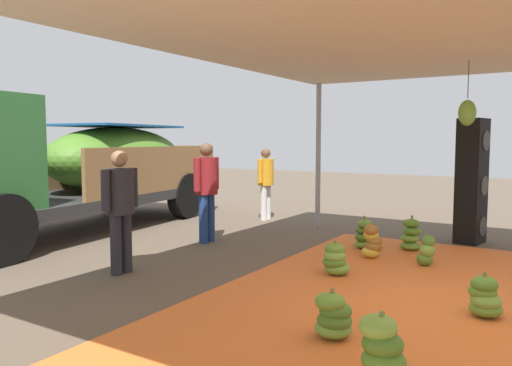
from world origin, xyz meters
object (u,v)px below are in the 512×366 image
(banana_bunch_6, at_px, (333,317))
(worker_1, at_px, (207,185))
(cargo_truck_main, at_px, (65,166))
(speaker_stack, at_px, (472,181))
(banana_bunch_0, at_px, (411,236))
(worker_0, at_px, (120,202))
(worker_2, at_px, (266,178))
(banana_bunch_1, at_px, (363,235))
(banana_bunch_3, at_px, (485,297))
(banana_bunch_2, at_px, (427,251))
(banana_bunch_10, at_px, (335,260))
(banana_bunch_5, at_px, (372,242))
(banana_bunch_7, at_px, (382,355))

(banana_bunch_6, xyz_separation_m, worker_1, (2.70, 3.46, 0.79))
(cargo_truck_main, bearing_deg, speaker_stack, -65.06)
(banana_bunch_0, bearing_deg, worker_1, 111.01)
(worker_0, height_order, worker_2, worker_0)
(cargo_truck_main, xyz_separation_m, worker_2, (3.33, -2.32, -0.35))
(banana_bunch_1, distance_m, banana_bunch_3, 3.14)
(banana_bunch_2, relative_size, worker_0, 0.28)
(banana_bunch_6, height_order, banana_bunch_10, banana_bunch_10)
(banana_bunch_5, bearing_deg, banana_bunch_1, 30.89)
(banana_bunch_10, bearing_deg, worker_0, 119.77)
(worker_2, bearing_deg, banana_bunch_1, -121.05)
(banana_bunch_5, relative_size, banana_bunch_10, 1.20)
(banana_bunch_2, distance_m, cargo_truck_main, 6.44)
(banana_bunch_6, bearing_deg, cargo_truck_main, 72.22)
(banana_bunch_2, distance_m, banana_bunch_6, 3.01)
(banana_bunch_2, bearing_deg, banana_bunch_6, 178.35)
(banana_bunch_3, bearing_deg, worker_1, 72.30)
(banana_bunch_1, xyz_separation_m, banana_bunch_5, (-0.56, -0.33, 0.02))
(banana_bunch_2, relative_size, cargo_truck_main, 0.06)
(cargo_truck_main, height_order, speaker_stack, cargo_truck_main)
(banana_bunch_3, distance_m, speaker_stack, 3.91)
(cargo_truck_main, xyz_separation_m, worker_1, (0.72, -2.72, -0.28))
(banana_bunch_1, relative_size, speaker_stack, 0.25)
(worker_0, xyz_separation_m, speaker_stack, (4.48, -3.52, 0.11))
(banana_bunch_2, xyz_separation_m, worker_2, (2.31, 3.95, 0.70))
(cargo_truck_main, distance_m, worker_0, 3.35)
(banana_bunch_7, distance_m, speaker_stack, 5.73)
(banana_bunch_10, bearing_deg, worker_1, 73.41)
(banana_bunch_0, distance_m, cargo_truck_main, 6.22)
(banana_bunch_3, xyz_separation_m, banana_bunch_10, (0.64, 1.83, 0.01))
(banana_bunch_2, xyz_separation_m, banana_bunch_7, (-3.66, -0.55, 0.04))
(banana_bunch_3, height_order, banana_bunch_6, banana_bunch_3)
(banana_bunch_3, height_order, cargo_truck_main, cargo_truck_main)
(banana_bunch_2, relative_size, speaker_stack, 0.22)
(banana_bunch_6, relative_size, speaker_stack, 0.22)
(banana_bunch_1, relative_size, banana_bunch_3, 1.18)
(banana_bunch_1, bearing_deg, speaker_stack, -44.23)
(banana_bunch_2, relative_size, banana_bunch_7, 0.84)
(banana_bunch_6, xyz_separation_m, speaker_stack, (5.02, -0.33, 0.85))
(banana_bunch_10, xyz_separation_m, worker_0, (-1.37, 2.40, 0.73))
(cargo_truck_main, bearing_deg, worker_1, -75.20)
(worker_0, xyz_separation_m, worker_1, (2.17, 0.28, 0.05))
(banana_bunch_1, relative_size, banana_bunch_2, 1.15)
(banana_bunch_2, height_order, speaker_stack, speaker_stack)
(banana_bunch_6, xyz_separation_m, worker_2, (5.32, 3.87, 0.71))
(banana_bunch_10, bearing_deg, banana_bunch_2, -38.48)
(banana_bunch_3, height_order, speaker_stack, speaker_stack)
(banana_bunch_5, bearing_deg, worker_0, 135.38)
(banana_bunch_6, height_order, worker_0, worker_0)
(banana_bunch_1, height_order, banana_bunch_10, banana_bunch_1)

